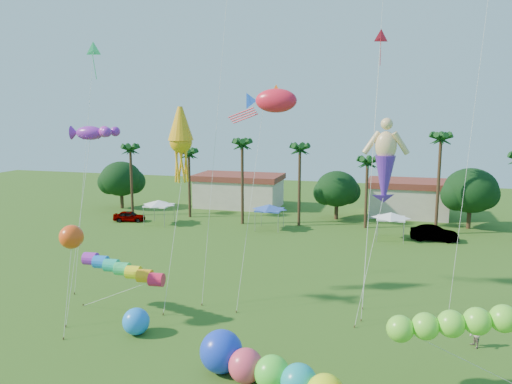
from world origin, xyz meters
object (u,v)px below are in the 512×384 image
(car_a, at_px, (129,216))
(car_b, at_px, (434,233))
(spectator_b, at_px, (475,335))
(caterpillar_inflatable, at_px, (284,379))
(blue_ball, at_px, (136,321))

(car_a, distance_m, car_b, 36.99)
(car_b, height_order, spectator_b, car_b)
(car_a, height_order, caterpillar_inflatable, caterpillar_inflatable)
(car_a, relative_size, car_b, 0.80)
(caterpillar_inflatable, bearing_deg, spectator_b, 62.85)
(car_a, xyz_separation_m, car_b, (36.98, 0.44, 0.14))
(spectator_b, xyz_separation_m, caterpillar_inflatable, (-9.82, -8.25, 0.19))
(car_a, bearing_deg, spectator_b, -136.95)
(car_b, relative_size, caterpillar_inflatable, 0.45)
(car_a, height_order, blue_ball, blue_ball)
(car_a, relative_size, spectator_b, 2.56)
(blue_ball, bearing_deg, caterpillar_inflatable, -22.28)
(car_b, xyz_separation_m, caterpillar_inflatable, (-9.10, -33.99, 0.16))
(car_b, distance_m, caterpillar_inflatable, 35.18)
(spectator_b, relative_size, caterpillar_inflatable, 0.14)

